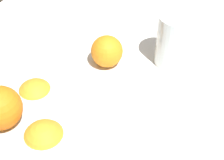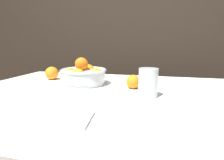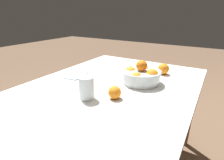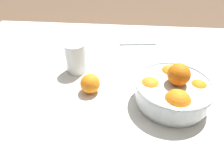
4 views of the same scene
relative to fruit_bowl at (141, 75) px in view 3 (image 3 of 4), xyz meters
The scene contains 6 objects.
dining_table 0.27m from the fruit_bowl, 37.08° to the right, with size 1.44×0.98×0.71m.
fruit_bowl is the anchor object (origin of this frame).
juice_glass 0.39m from the fruit_bowl, 24.11° to the right, with size 0.08×0.08×0.12m.
orange_loose_near_bowl 0.25m from the fruit_bowl, 162.99° to the left, with size 0.08×0.08×0.08m, color orange.
orange_loose_front 0.28m from the fruit_bowl, ahead, with size 0.07×0.07×0.07m, color orange.
napkin 0.47m from the fruit_bowl, 76.03° to the right, with size 0.18×0.11×0.01m, color silver.
Camera 3 is at (0.80, 0.53, 1.14)m, focal length 28.00 mm.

